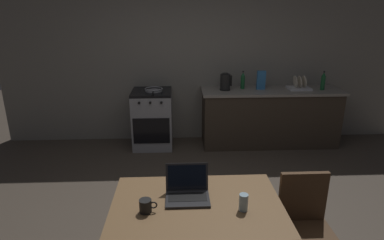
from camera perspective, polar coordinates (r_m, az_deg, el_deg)
The scene contains 15 objects.
ground_plane at distance 3.50m, azimuth -0.05°, elevation -17.56°, with size 12.00×12.00×0.00m, color #473D33.
back_wall at distance 5.29m, azimuth 2.03°, elevation 11.08°, with size 6.40×0.10×2.73m, color gray.
kitchen_counter at distance 5.34m, azimuth 13.31°, elevation 0.54°, with size 2.16×0.64×0.89m.
stove_oven at distance 5.15m, azimuth -6.88°, elevation 0.21°, with size 0.60×0.62×0.89m.
dining_table at distance 2.46m, azimuth 0.94°, elevation -15.89°, with size 1.23×0.83×0.75m.
chair at distance 2.81m, azimuth 19.14°, elevation -16.45°, with size 0.40×0.40×0.88m.
laptop at distance 2.47m, azimuth -0.81°, elevation -12.37°, with size 0.32×0.27×0.22m.
electric_kettle at distance 5.04m, azimuth 5.80°, elevation 6.61°, with size 0.18×0.16×0.26m.
bottle at distance 5.41m, azimuth 21.87°, elevation 6.32°, with size 0.07×0.07×0.29m.
frying_pan at distance 4.99m, azimuth -6.70°, elevation 5.27°, with size 0.27×0.45×0.05m.
coffee_mug at distance 2.33m, azimuth -8.05°, elevation -14.58°, with size 0.12×0.09×0.09m.
drinking_glass at distance 2.35m, azimuth 8.95°, elevation -13.98°, with size 0.06×0.06×0.12m.
cereal_box at distance 5.16m, azimuth 11.94°, elevation 6.80°, with size 0.13×0.05×0.29m.
dish_rack at distance 5.35m, azimuth 18.16°, elevation 5.61°, with size 0.34×0.26×0.21m.
bottle_b at distance 5.16m, azimuth 8.84°, elevation 6.84°, with size 0.06×0.06×0.28m.
Camera 1 is at (-0.13, -2.82, 2.08)m, focal length 30.62 mm.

